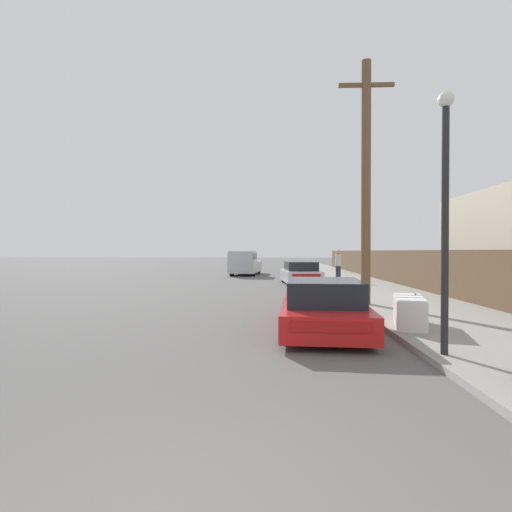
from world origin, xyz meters
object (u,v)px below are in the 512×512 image
Objects in this scene: discarded_fridge at (409,311)px; pickup_truck at (245,263)px; street_lamp at (445,201)px; utility_pole at (366,179)px; car_parked_mid at (300,273)px; pedestrian at (338,265)px; parked_sports_car_red at (323,307)px.

discarded_fridge is 22.04m from pickup_truck.
discarded_fridge is at bearing 83.74° from street_lamp.
car_parked_mid is at bearing 99.19° from utility_pole.
pickup_truck reaches higher than discarded_fridge.
street_lamp is (-0.28, -2.55, 2.22)m from discarded_fridge.
utility_pole is (-0.10, 3.88, 3.74)m from discarded_fridge.
discarded_fridge is 13.80m from pedestrian.
utility_pole reaches higher than street_lamp.
street_lamp is 2.41× the size of pedestrian.
utility_pole is 1.81× the size of street_lamp.
discarded_fridge is 13.17m from car_parked_mid.
car_parked_mid is 2.30× the size of pedestrian.
discarded_fridge is 0.42× the size of car_parked_mid.
discarded_fridge is 3.39m from street_lamp.
pedestrian is (2.21, 0.70, 0.46)m from car_parked_mid.
parked_sports_car_red is 0.88× the size of pickup_truck.
pedestrian is at bearing 12.79° from car_parked_mid.
utility_pole is at bearing 105.75° from discarded_fridge.
car_parked_mid reaches higher than parked_sports_car_red.
street_lamp is (1.70, -2.54, 2.14)m from parked_sports_car_red.
pickup_truck is at bearing 102.54° from parked_sports_car_red.
street_lamp reaches higher than pedestrian.
utility_pole is 10.40m from pedestrian.
discarded_fridge is at bearing 4.05° from parked_sports_car_red.
utility_pole is (5.20, -17.51, 3.28)m from pickup_truck.
street_lamp is (-0.18, -6.43, -1.51)m from utility_pole.
utility_pole reaches higher than pickup_truck.
utility_pole is (1.88, 3.89, 3.65)m from parked_sports_car_red.
pedestrian is (5.92, -7.61, 0.15)m from pickup_truck.
parked_sports_car_red is at bearing 103.61° from pickup_truck.
pickup_truck is at bearing 106.53° from utility_pole.
car_parked_mid is 0.95× the size of street_lamp.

